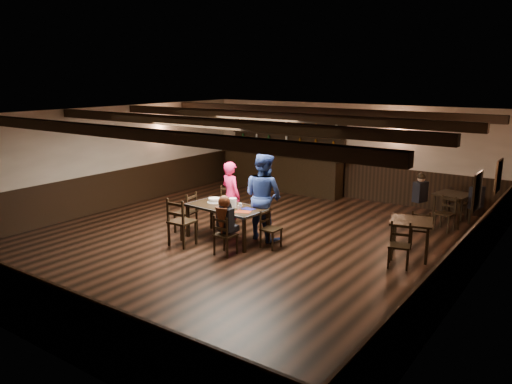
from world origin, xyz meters
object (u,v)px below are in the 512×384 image
Objects in this scene: dining_table at (227,209)px; woman_pink at (231,196)px; chair_near_right at (223,232)px; bar_counter at (283,167)px; man_blue at (263,196)px; cake at (214,200)px; chair_near_left at (179,219)px.

woman_pink is at bearing 121.12° from dining_table.
bar_counter is (-2.17, 5.65, 0.25)m from chair_near_right.
dining_table is at bearing -71.49° from bar_counter.
man_blue reaches higher than woman_pink.
man_blue is (0.99, -0.14, 0.16)m from woman_pink.
bar_counter is (-1.62, 4.85, 0.04)m from dining_table.
cake is (-0.98, 0.91, 0.32)m from chair_near_right.
chair_near_left is 1.25× the size of chair_near_right.
man_blue is at bearing 43.21° from dining_table.
chair_near_right is 1.42m from man_blue.
bar_counter is at bearing 100.63° from chair_near_left.
man_blue is at bearing -62.88° from bar_counter.
man_blue reaches higher than dining_table.
woman_pink is at bearing 122.91° from chair_near_right.
woman_pink reaches higher than chair_near_left.
dining_table is at bearing 58.38° from chair_near_left.
dining_table is 1.14× the size of woman_pink.
chair_near_left is at bearing -79.37° from bar_counter.
dining_table is 0.43× the size of bar_counter.
chair_near_right is at bearing 139.75° from woman_pink.
dining_table is 1.76× the size of chair_near_left.
chair_near_left is (-0.55, -0.89, -0.09)m from dining_table.
chair_near_right is (1.09, 0.09, -0.12)m from chair_near_left.
chair_near_left is at bearing -121.62° from dining_table.
chair_near_right reaches higher than dining_table.
bar_counter is (-1.20, 4.74, -0.07)m from cake.
chair_near_right is at bearing -43.02° from cake.
woman_pink is 4.34m from bar_counter.
woman_pink is 0.57m from cake.
bar_counter reaches higher than man_blue.
man_blue is (0.58, 0.54, 0.26)m from dining_table.
man_blue is at bearing 51.82° from chair_near_left.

